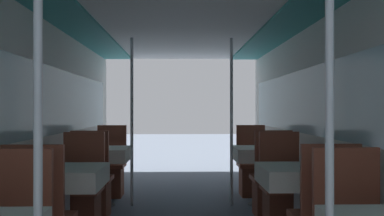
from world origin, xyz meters
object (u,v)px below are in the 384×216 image
dining_table_left_1 (64,180)px  chair_right_far_2 (253,174)px  support_pole_left_0 (38,147)px  support_pole_right_0 (330,146)px  support_pole_right_2 (231,121)px  chair_left_far_1 (80,203)px  chair_left_far_2 (110,175)px  dining_table_left_2 (102,156)px  chair_left_near_2 (93,191)px  chair_right_near_2 (270,190)px  support_pole_left_2 (132,122)px  dining_table_right_2 (260,156)px  chair_right_far_1 (283,202)px  dining_table_right_1 (300,179)px

dining_table_left_1 → chair_right_far_2: size_ratio=0.74×
support_pole_left_0 → dining_table_left_1: bearing=101.8°
support_pole_left_0 → support_pole_right_0: bearing=0.0°
support_pole_right_0 → support_pole_right_2: (0.00, 3.66, 0.00)m
chair_left_far_1 → chair_left_far_2: 1.83m
support_pole_left_0 → dining_table_left_2: bearing=95.9°
support_pole_left_0 → chair_left_far_2: size_ratio=2.15×
dining_table_left_2 → chair_left_near_2: chair_left_near_2 is taller
chair_left_far_1 → support_pole_right_0: size_ratio=0.46×
chair_right_near_2 → support_pole_right_2: (-0.38, 0.62, 0.78)m
dining_table_left_1 → chair_left_far_1: size_ratio=0.74×
support_pole_left_0 → chair_right_near_2: (1.68, 3.05, -0.78)m
support_pole_left_2 → support_pole_right_0: size_ratio=1.00×
support_pole_right_0 → chair_right_near_2: support_pole_right_0 is taller
dining_table_left_1 → chair_left_far_2: size_ratio=0.74×
dining_table_left_2 → chair_right_far_2: chair_right_far_2 is taller
dining_table_left_1 → chair_left_near_2: (-0.00, 1.22, -0.33)m
chair_left_near_2 → chair_right_far_2: (2.06, 1.23, 0.00)m
dining_table_right_2 → support_pole_left_0: bearing=-114.6°
support_pole_right_0 → chair_right_near_2: (0.38, 3.05, -0.78)m
support_pole_right_0 → support_pole_right_2: same height
chair_left_near_2 → support_pole_left_2: (0.38, 0.62, 0.78)m
support_pole_right_0 → dining_table_right_2: (0.38, 3.66, -0.45)m
support_pole_left_0 → chair_left_far_1: bearing=98.8°
dining_table_left_1 → chair_left_far_2: chair_left_far_2 is taller
dining_table_left_1 → dining_table_right_2: same height
support_pole_right_0 → chair_right_far_2: bearing=84.9°
chair_left_far_1 → chair_right_far_1: bearing=-180.0°
dining_table_left_2 → chair_right_near_2: chair_right_near_2 is taller
chair_left_near_2 → chair_right_far_2: size_ratio=1.00×
chair_left_near_2 → dining_table_right_1: 2.42m
dining_table_left_1 → dining_table_left_2: 1.83m
chair_left_near_2 → dining_table_left_2: bearing=90.0°
dining_table_right_2 → support_pole_right_2: (-0.38, 0.00, 0.45)m
chair_left_far_1 → chair_right_near_2: 2.15m
support_pole_left_0 → chair_left_far_1: support_pole_left_0 is taller
chair_right_far_2 → chair_right_far_1: bearing=90.0°
support_pole_right_0 → support_pole_right_2: size_ratio=1.00×
dining_table_left_1 → chair_left_far_1: (-0.00, 0.62, -0.33)m
support_pole_left_2 → chair_right_near_2: support_pole_left_2 is taller
chair_left_far_2 → dining_table_right_1: chair_left_far_2 is taller
support_pole_left_0 → dining_table_right_2: support_pole_left_0 is taller
support_pole_left_2 → support_pole_right_2: (1.30, 0.00, 0.00)m
dining_table_right_2 → chair_right_far_2: bearing=90.0°
support_pole_left_2 → chair_right_near_2: bearing=-20.1°
support_pole_right_0 → chair_right_far_1: size_ratio=2.15×
chair_right_far_2 → dining_table_left_1: bearing=49.9°
chair_left_far_1 → support_pole_left_2: support_pole_left_2 is taller
support_pole_left_0 → dining_table_right_1: 2.53m
support_pole_left_0 → chair_left_near_2: support_pole_left_0 is taller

